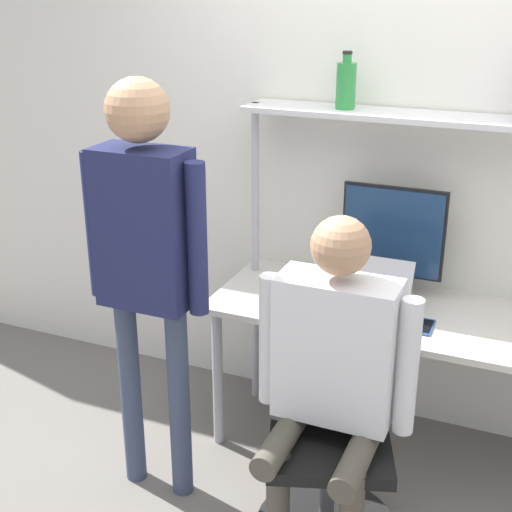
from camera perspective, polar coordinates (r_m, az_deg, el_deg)
name	(u,v)px	position (r m, az deg, el deg)	size (l,w,h in m)	color
ground_plane	(374,494)	(3.32, 9.45, -18.25)	(12.00, 12.00, 0.00)	slate
wall_back	(431,156)	(3.33, 13.81, 7.78)	(8.00, 0.06, 2.70)	silver
desk	(402,327)	(3.24, 11.64, -5.60)	(1.70, 0.64, 0.73)	beige
shelf_unit	(423,168)	(3.17, 13.25, 6.90)	(1.62, 0.26, 1.56)	silver
monitor	(392,238)	(3.27, 10.85, 1.43)	(0.47, 0.20, 0.51)	black
laptop	(375,301)	(3.13, 9.46, -3.54)	(0.30, 0.25, 0.24)	#BCBCC1
cell_phone	(424,327)	(3.08, 13.33, -5.53)	(0.07, 0.15, 0.01)	#264C8C
office_chair	(328,472)	(2.95, 5.75, -16.78)	(0.58, 0.58, 0.92)	black
person_seated	(333,363)	(2.62, 6.15, -8.55)	(0.60, 0.47, 1.35)	#4C473D
person_standing	(145,243)	(2.79, -8.85, 1.06)	(0.53, 0.24, 1.77)	#38425B
bottle_green	(346,85)	(3.19, 7.22, 13.45)	(0.09, 0.09, 0.24)	#2D8C3F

